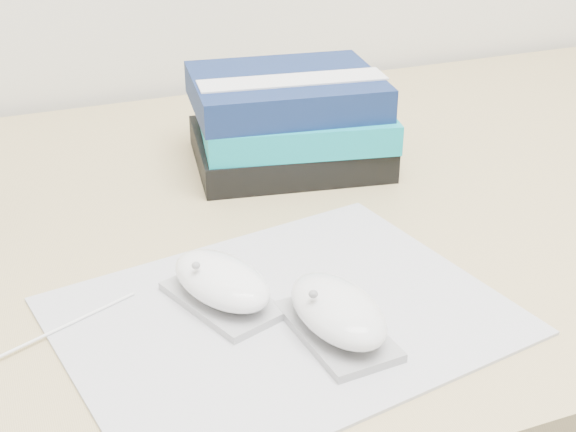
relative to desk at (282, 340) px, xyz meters
name	(u,v)px	position (x,y,z in m)	size (l,w,h in m)	color
desk	(282,340)	(0.00, 0.00, 0.00)	(1.60, 0.80, 0.73)	tan
mousepad	(283,316)	(-0.10, -0.27, 0.24)	(0.37, 0.28, 0.00)	#94939B
mouse_rear	(222,284)	(-0.15, -0.23, 0.26)	(0.09, 0.13, 0.05)	#9B9B9D
mouse_front	(338,313)	(-0.07, -0.31, 0.26)	(0.07, 0.12, 0.05)	gray
usb_cable	(30,342)	(-0.31, -0.23, 0.24)	(0.00, 0.00, 0.21)	white
book_stack	(289,120)	(0.03, 0.04, 0.29)	(0.26, 0.22, 0.11)	black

